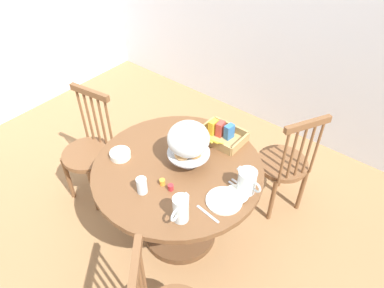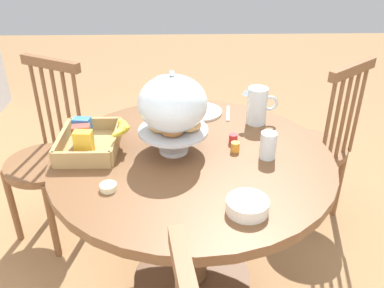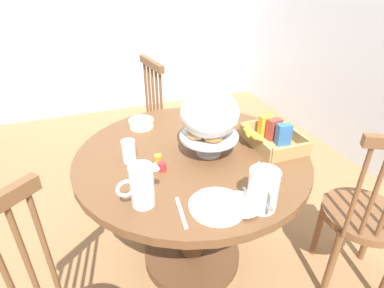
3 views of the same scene
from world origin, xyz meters
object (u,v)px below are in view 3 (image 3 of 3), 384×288
windsor_chair_near_window (139,132)px  dining_table (192,190)px  china_plate_large (217,206)px  china_plate_small (242,204)px  butter_dish (227,122)px  milk_pitcher (263,191)px  cereal_basket (271,136)px  orange_juice_pitcher (142,187)px  drinking_glass (129,151)px  cereal_bowl (141,123)px  pastry_stand_with_dome (210,117)px  windsor_chair_facing_door (365,218)px

windsor_chair_near_window → dining_table: bearing=7.0°
china_plate_large → china_plate_small: china_plate_small is taller
dining_table → butter_dish: size_ratio=18.94×
milk_pitcher → cereal_basket: (-0.41, 0.30, -0.03)m
dining_table → windsor_chair_near_window: size_ratio=1.17×
orange_juice_pitcher → drinking_glass: bearing=178.7°
cereal_bowl → drinking_glass: (0.34, -0.13, 0.03)m
pastry_stand_with_dome → dining_table: bearing=-113.8°
dining_table → orange_juice_pitcher: orange_juice_pitcher is taller
pastry_stand_with_dome → butter_dish: size_ratio=5.73×
drinking_glass → orange_juice_pitcher: bearing=-1.3°
windsor_chair_near_window → cereal_bowl: size_ratio=6.96×
pastry_stand_with_dome → china_plate_small: pastry_stand_with_dome is taller
china_plate_large → butter_dish: bearing=151.5°
milk_pitcher → china_plate_small: size_ratio=1.31×
cereal_basket → butter_dish: (-0.29, -0.11, -0.03)m
pastry_stand_with_dome → milk_pitcher: pastry_stand_with_dome is taller
windsor_chair_near_window → china_plate_small: 1.34m
windsor_chair_facing_door → milk_pitcher: size_ratio=4.97×
china_plate_small → butter_dish: bearing=158.6°
orange_juice_pitcher → butter_dish: (-0.52, 0.61, -0.07)m
china_plate_large → cereal_bowl: size_ratio=1.57×
pastry_stand_with_dome → drinking_glass: pastry_stand_with_dome is taller
cereal_basket → china_plate_large: (0.35, -0.46, -0.04)m
windsor_chair_near_window → windsor_chair_facing_door: (1.30, 0.86, 0.00)m
china_plate_small → orange_juice_pitcher: bearing=-113.9°
dining_table → drinking_glass: bearing=-95.3°
windsor_chair_near_window → butter_dish: (0.63, 0.41, 0.30)m
windsor_chair_facing_door → windsor_chair_near_window: bearing=-146.5°
cereal_basket → cereal_bowl: (-0.42, -0.58, -0.02)m
butter_dish → china_plate_small: bearing=-21.4°
dining_table → windsor_chair_facing_door: (0.43, 0.75, -0.06)m
orange_juice_pitcher → cereal_bowl: size_ratio=1.25×
windsor_chair_near_window → china_plate_small: size_ratio=6.50×
cereal_bowl → china_plate_small: bearing=14.3°
china_plate_large → pastry_stand_with_dome: bearing=162.0°
windsor_chair_near_window → orange_juice_pitcher: bearing=-9.9°
pastry_stand_with_dome → china_plate_small: bearing=-5.3°
butter_dish → windsor_chair_facing_door: bearing=34.2°
orange_juice_pitcher → windsor_chair_near_window: bearing=170.1°
china_plate_small → cereal_bowl: size_ratio=1.07×
china_plate_small → butter_dish: (-0.67, 0.26, -0.01)m
dining_table → milk_pitcher: size_ratio=5.80×
cereal_bowl → windsor_chair_facing_door: bearing=49.1°
windsor_chair_facing_door → pastry_stand_with_dome: bearing=-120.5°
windsor_chair_facing_door → china_plate_small: windsor_chair_facing_door is taller
dining_table → windsor_chair_facing_door: windsor_chair_facing_door is taller
dining_table → drinking_glass: drinking_glass is taller
windsor_chair_near_window → windsor_chair_facing_door: bearing=33.5°
pastry_stand_with_dome → china_plate_large: bearing=-18.0°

